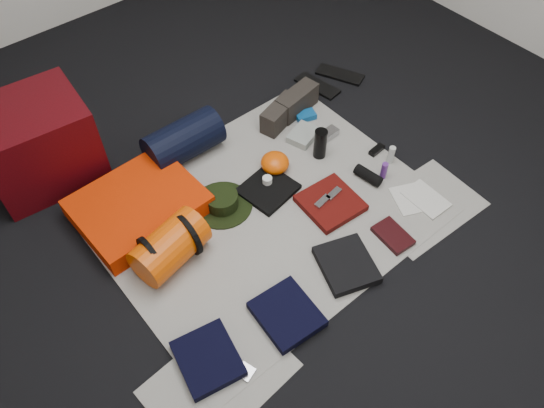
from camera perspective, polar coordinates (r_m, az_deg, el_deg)
floor at (r=2.73m, az=-0.68°, el=-0.97°), size 4.50×4.50×0.02m
newspaper_mat at (r=2.72m, az=-0.68°, el=-0.80°), size 1.60×1.30×0.01m
newspaper_sheet_front_left at (r=2.30m, az=-5.65°, el=-18.18°), size 0.61×0.44×0.00m
newspaper_sheet_front_right at (r=2.86m, az=16.00°, el=-0.24°), size 0.60×0.43×0.00m
red_cabinet at (r=2.99m, az=-23.94°, el=5.98°), size 0.58×0.50×0.45m
sleeping_pad at (r=2.76m, az=-14.15°, el=-0.18°), size 0.62×0.51×0.11m
stuff_sack at (r=2.51m, az=-10.91°, el=-4.50°), size 0.39×0.27×0.21m
sack_strap_left at (r=2.49m, az=-12.84°, el=-5.64°), size 0.02×0.22×0.22m
sack_strap_right at (r=2.53m, az=-9.05°, el=-3.27°), size 0.03×0.22×0.22m
navy_duffel at (r=2.95m, az=-9.48°, el=6.80°), size 0.42×0.23×0.22m
boonie_brim at (r=2.75m, az=-5.37°, el=-0.09°), size 0.32×0.32×0.01m
boonie_crown at (r=2.72m, az=-5.44°, el=0.46°), size 0.17×0.17×0.07m
hiking_boot_left at (r=3.13m, az=0.86°, el=9.65°), size 0.29×0.17×0.14m
hiking_boot_right at (r=3.21m, az=2.70°, el=10.99°), size 0.30×0.15×0.14m
flip_flop_left at (r=3.44m, az=4.90°, el=12.56°), size 0.15×0.31×0.02m
flip_flop_right at (r=3.54m, az=7.31°, el=13.65°), size 0.23×0.32×0.02m
trousers_navy_a at (r=2.31m, az=-6.91°, el=-16.19°), size 0.29×0.31×0.04m
trousers_navy_b at (r=2.38m, az=1.61°, el=-11.75°), size 0.27×0.30×0.04m
trousers_charcoal at (r=2.53m, az=8.01°, el=-6.48°), size 0.32×0.34×0.04m
black_tshirt at (r=2.80m, az=-0.43°, el=1.62°), size 0.30×0.28×0.03m
red_shirt at (r=2.75m, az=6.30°, el=0.12°), size 0.30×0.30×0.04m
orange_stuff_sack at (r=2.87m, az=0.32°, el=4.46°), size 0.18×0.18×0.10m
first_aid_pouch at (r=3.07m, az=3.38°, el=7.41°), size 0.21×0.18×0.04m
water_bottle at (r=2.93m, az=5.21°, el=6.49°), size 0.08×0.08×0.18m
speaker at (r=2.88m, az=10.29°, el=3.04°), size 0.08×0.16×0.06m
compact_camera at (r=3.09m, az=6.17°, el=7.54°), size 0.11×0.07×0.04m
cyan_case at (r=3.20m, az=3.63°, el=9.46°), size 0.13×0.11×0.04m
toiletry_purple at (r=2.89m, az=11.95°, el=3.54°), size 0.04×0.04×0.10m
toiletry_clear at (r=2.98m, az=12.70°, el=5.20°), size 0.04×0.04×0.11m
paperback_book at (r=2.68m, az=12.87°, el=-3.33°), size 0.14×0.20×0.03m
map_booklet at (r=2.88m, az=16.22°, el=0.51°), size 0.16×0.23×0.01m
map_printout at (r=2.86m, az=14.52°, el=0.50°), size 0.22×0.24×0.01m
sunglasses at (r=3.05m, az=11.19°, el=5.73°), size 0.10×0.05×0.02m
key_cluster at (r=2.30m, az=-2.85°, el=-17.59°), size 0.08×0.08×0.01m
tape_roll at (r=2.80m, az=-0.51°, el=2.59°), size 0.05×0.05×0.04m
energy_bar_a at (r=2.72m, az=5.45°, el=0.29°), size 0.10×0.05×0.01m
energy_bar_b at (r=2.75m, az=6.66°, el=1.12°), size 0.10×0.05×0.01m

